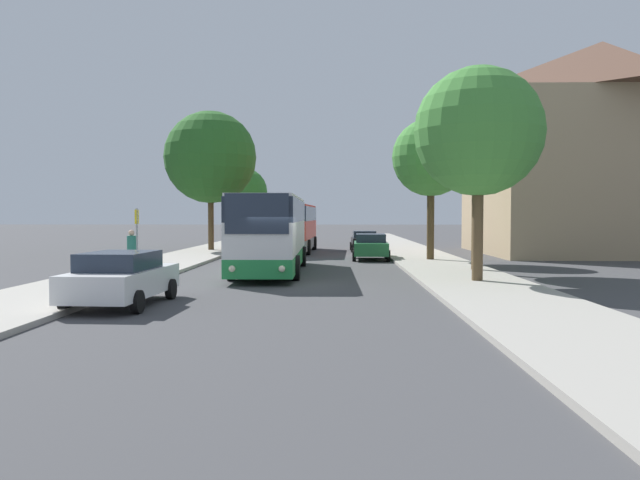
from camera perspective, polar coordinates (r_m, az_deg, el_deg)
ground_plane at (r=23.25m, az=-3.21°, el=-4.05°), size 300.00×300.00×0.00m
sidewalk_left at (r=24.82m, az=-19.57°, el=-3.61°), size 4.00×120.00×0.15m
sidewalk_right at (r=23.72m, az=13.93°, el=-3.81°), size 4.00×120.00×0.15m
building_right_background at (r=45.78m, az=24.29°, el=7.66°), size 15.57×13.66×14.04m
bus_front at (r=27.87m, az=-4.47°, el=0.70°), size 2.94×11.55×3.37m
bus_middle at (r=43.23m, az=-2.49°, el=1.19°), size 3.08×10.43×3.27m
parked_car_left_curb at (r=18.50m, az=-17.68°, el=-3.29°), size 2.27×4.64×1.53m
parked_car_right_near at (r=35.96m, az=4.66°, el=-0.57°), size 2.19×4.23×1.49m
parked_car_right_far at (r=44.47m, az=4.08°, el=-0.06°), size 2.02×4.08×1.45m
bus_stop_sign at (r=27.16m, az=-16.40°, el=0.62°), size 0.08×0.45×2.70m
pedestrian_waiting_near at (r=30.13m, az=-16.87°, el=-0.77°), size 0.36×0.36×1.71m
pedestrian_waiting_far at (r=26.33m, az=-16.84°, el=-1.06°), size 0.36×0.36×1.82m
tree_left_near at (r=56.21m, az=-7.02°, el=4.39°), size 4.27×4.27×6.65m
tree_left_far at (r=44.57m, az=-9.98°, el=7.45°), size 6.42×6.42×9.68m
tree_right_near at (r=23.93m, az=14.30°, el=9.55°), size 4.74×4.74×7.86m
tree_right_mid at (r=34.80m, az=10.11°, el=7.40°), size 4.25×4.25×7.70m
tree_right_far at (r=28.73m, az=14.17°, el=9.99°), size 5.16×5.16×8.90m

